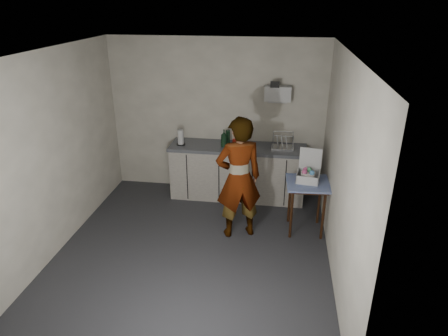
# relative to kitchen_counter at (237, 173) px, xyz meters

# --- Properties ---
(ground) EXTENTS (4.00, 4.00, 0.00)m
(ground) POSITION_rel_kitchen_counter_xyz_m (-0.40, -1.70, -0.43)
(ground) COLOR #25252A
(ground) RESTS_ON ground
(wall_back) EXTENTS (3.60, 0.02, 2.60)m
(wall_back) POSITION_rel_kitchen_counter_xyz_m (-0.40, 0.29, 0.87)
(wall_back) COLOR #B6B09F
(wall_back) RESTS_ON ground
(wall_right) EXTENTS (0.02, 4.00, 2.60)m
(wall_right) POSITION_rel_kitchen_counter_xyz_m (1.39, -1.70, 0.87)
(wall_right) COLOR #B6B09F
(wall_right) RESTS_ON ground
(wall_left) EXTENTS (0.02, 4.00, 2.60)m
(wall_left) POSITION_rel_kitchen_counter_xyz_m (-2.19, -1.70, 0.87)
(wall_left) COLOR #B6B09F
(wall_left) RESTS_ON ground
(ceiling) EXTENTS (3.60, 4.00, 0.01)m
(ceiling) POSITION_rel_kitchen_counter_xyz_m (-0.40, -1.70, 2.17)
(ceiling) COLOR silver
(ceiling) RESTS_ON wall_back
(kitchen_counter) EXTENTS (2.24, 0.62, 0.91)m
(kitchen_counter) POSITION_rel_kitchen_counter_xyz_m (0.00, 0.00, 0.00)
(kitchen_counter) COLOR black
(kitchen_counter) RESTS_ON ground
(wall_shelf) EXTENTS (0.42, 0.18, 0.37)m
(wall_shelf) POSITION_rel_kitchen_counter_xyz_m (0.60, 0.22, 1.32)
(wall_shelf) COLOR silver
(wall_shelf) RESTS_ON ground
(side_table) EXTENTS (0.63, 0.63, 0.77)m
(side_table) POSITION_rel_kitchen_counter_xyz_m (1.10, -0.93, 0.24)
(side_table) COLOR #33170B
(side_table) RESTS_ON ground
(standing_man) EXTENTS (0.75, 0.63, 1.76)m
(standing_man) POSITION_rel_kitchen_counter_xyz_m (0.15, -1.18, 0.45)
(standing_man) COLOR #B2A593
(standing_man) RESTS_ON ground
(soap_bottle) EXTENTS (0.13, 0.13, 0.29)m
(soap_bottle) POSITION_rel_kitchen_counter_xyz_m (-0.22, -0.05, 0.63)
(soap_bottle) COLOR black
(soap_bottle) RESTS_ON kitchen_counter
(soda_can) EXTENTS (0.07, 0.07, 0.13)m
(soda_can) POSITION_rel_kitchen_counter_xyz_m (-0.06, -0.01, 0.55)
(soda_can) COLOR red
(soda_can) RESTS_ON kitchen_counter
(dark_bottle) EXTENTS (0.07, 0.07, 0.25)m
(dark_bottle) POSITION_rel_kitchen_counter_xyz_m (-0.17, 0.06, 0.61)
(dark_bottle) COLOR black
(dark_bottle) RESTS_ON kitchen_counter
(paper_towel) EXTENTS (0.14, 0.14, 0.26)m
(paper_towel) POSITION_rel_kitchen_counter_xyz_m (-0.94, -0.06, 0.61)
(paper_towel) COLOR black
(paper_towel) RESTS_ON kitchen_counter
(dish_rack) EXTENTS (0.35, 0.26, 0.25)m
(dish_rack) POSITION_rel_kitchen_counter_xyz_m (0.72, 0.03, 0.54)
(dish_rack) COLOR silver
(dish_rack) RESTS_ON kitchen_counter
(bakery_box) EXTENTS (0.35, 0.36, 0.44)m
(bakery_box) POSITION_rel_kitchen_counter_xyz_m (1.10, -0.86, 0.44)
(bakery_box) COLOR silver
(bakery_box) RESTS_ON side_table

